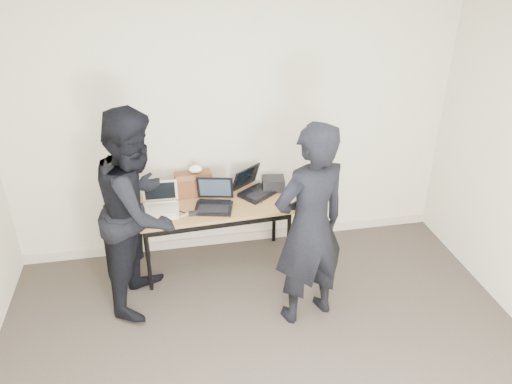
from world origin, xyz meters
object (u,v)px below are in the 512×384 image
object	(u,v)px
leather_satchel	(193,184)
desk	(215,209)
laptop_right	(254,188)
person_typist	(310,227)
laptop_beige	(161,206)
person_observer	(139,210)
equipment_box	(273,184)
laptop_center	(214,201)

from	to	relation	value
leather_satchel	desk	bearing A→B (deg)	-54.43
laptop_right	person_typist	world-z (taller)	person_typist
laptop_right	person_typist	size ratio (longest dim) A/B	0.26
laptop_beige	laptop_right	distance (m)	0.95
person_typist	person_observer	distance (m)	1.49
laptop_right	equipment_box	bearing A→B (deg)	-27.13
person_typist	person_observer	xyz separation A→B (m)	(-1.39, 0.53, 0.01)
leather_satchel	person_typist	size ratio (longest dim) A/B	0.20
person_observer	laptop_right	bearing A→B (deg)	-47.65
person_observer	equipment_box	bearing A→B (deg)	-49.82
desk	laptop_right	xyz separation A→B (m)	(0.42, 0.15, 0.12)
laptop_right	laptop_beige	bearing A→B (deg)	154.42
desk	laptop_right	world-z (taller)	laptop_right
laptop_center	person_observer	xyz separation A→B (m)	(-0.69, -0.31, 0.15)
desk	leather_satchel	size ratio (longest dim) A/B	4.16
laptop_beige	laptop_center	bearing A→B (deg)	1.57
laptop_center	desk	bearing A→B (deg)	94.77
laptop_right	leather_satchel	xyz separation A→B (m)	(-0.60, 0.07, 0.07)
desk	person_typist	bearing A→B (deg)	-55.04
desk	leather_satchel	xyz separation A→B (m)	(-0.18, 0.23, 0.19)
laptop_beige	person_observer	size ratio (longest dim) A/B	0.19
desk	person_observer	bearing A→B (deg)	-155.95
laptop_center	person_typist	bearing A→B (deg)	-37.08
laptop_beige	person_observer	world-z (taller)	person_observer
laptop_beige	equipment_box	xyz separation A→B (m)	(1.15, 0.23, 0.01)
laptop_right	person_typist	distance (m)	1.09
equipment_box	person_typist	distance (m)	1.09
desk	person_typist	size ratio (longest dim) A/B	0.83
laptop_right	leather_satchel	size ratio (longest dim) A/B	1.31
desk	equipment_box	bearing A→B (deg)	13.98
desk	laptop_right	size ratio (longest dim) A/B	3.17
leather_satchel	laptop_right	bearing A→B (deg)	-9.79
desk	laptop_right	bearing A→B (deg)	17.33
laptop_right	desk	bearing A→B (deg)	163.14
desk	laptop_center	xyz separation A→B (m)	(-0.01, -0.04, 0.12)
desk	person_observer	distance (m)	0.83
leather_satchel	person_observer	world-z (taller)	person_observer
desk	laptop_center	size ratio (longest dim) A/B	3.63
laptop_beige	desk	bearing A→B (deg)	6.29
person_observer	laptop_center	bearing A→B (deg)	-47.86
laptop_beige	leather_satchel	bearing A→B (deg)	40.37
desk	person_observer	size ratio (longest dim) A/B	0.82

